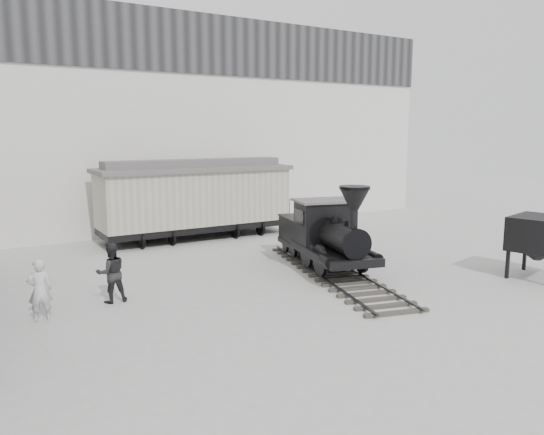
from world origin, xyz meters
TOP-DOWN VIEW (x-y plane):
  - ground at (0.00, 0.00)m, footprint 90.00×90.00m
  - north_wall at (0.00, 14.98)m, footprint 34.00×2.51m
  - locomotive at (2.41, 3.48)m, footprint 4.31×9.44m
  - boxcar at (0.70, 11.59)m, footprint 9.34×3.02m
  - visitor_a at (-7.49, 3.30)m, footprint 0.66×0.46m
  - visitor_b at (-5.41, 3.89)m, footprint 0.91×0.72m
  - coal_hopper at (8.07, -1.19)m, footprint 2.33×2.07m

SIDE VIEW (x-z plane):
  - ground at x=0.00m, z-range 0.00..0.00m
  - visitor_a at x=-7.49m, z-range 0.00..1.72m
  - visitor_b at x=-5.41m, z-range 0.00..1.83m
  - locomotive at x=2.41m, z-range -0.43..2.83m
  - coal_hopper at x=8.07m, z-range 0.33..2.52m
  - boxcar at x=0.70m, z-range 0.09..3.90m
  - north_wall at x=0.00m, z-range 0.05..11.05m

